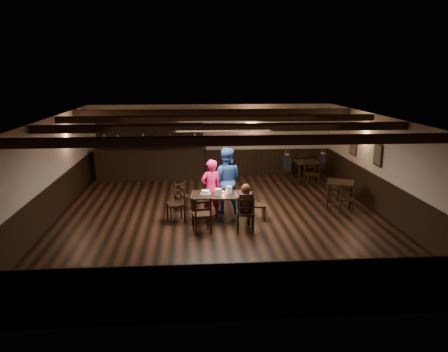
{
  "coord_description": "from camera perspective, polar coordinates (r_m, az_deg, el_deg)",
  "views": [
    {
      "loc": [
        -0.79,
        -11.21,
        3.9
      ],
      "look_at": [
        0.09,
        0.2,
        1.14
      ],
      "focal_mm": 35.0,
      "sensor_mm": 36.0,
      "label": 1
    }
  ],
  "objects": [
    {
      "name": "plate_stack_a",
      "position": [
        11.33,
        -0.75,
        -2.09
      ],
      "size": [
        0.18,
        0.18,
        0.17
      ],
      "primitive_type": "cylinder",
      "color": "white",
      "rests_on": "dining_table"
    },
    {
      "name": "plate_stack_b",
      "position": [
        11.5,
        0.66,
        -1.8
      ],
      "size": [
        0.17,
        0.17,
        0.19
      ],
      "primitive_type": "cylinder",
      "color": "white",
      "rests_on": "dining_table"
    },
    {
      "name": "back_table_b",
      "position": [
        15.85,
        10.68,
        1.53
      ],
      "size": [
        0.95,
        0.95,
        0.75
      ],
      "color": "black",
      "rests_on": "ground"
    },
    {
      "name": "bg_patron_left",
      "position": [
        15.67,
        8.23,
        2.13
      ],
      "size": [
        0.24,
        0.37,
        0.73
      ],
      "color": "black",
      "rests_on": "ground"
    },
    {
      "name": "chair_end_right",
      "position": [
        11.66,
        4.14,
        -3.5
      ],
      "size": [
        0.37,
        0.39,
        0.82
      ],
      "color": "black",
      "rests_on": "ground"
    },
    {
      "name": "dining_table",
      "position": [
        11.46,
        -0.38,
        -2.78
      ],
      "size": [
        1.62,
        0.9,
        0.75
      ],
      "color": "black",
      "rests_on": "ground"
    },
    {
      "name": "pepper_shaker",
      "position": [
        11.34,
        1.9,
        -2.32
      ],
      "size": [
        0.03,
        0.03,
        0.08
      ],
      "primitive_type": "cylinder",
      "color": "#A5A8AD",
      "rests_on": "dining_table"
    },
    {
      "name": "chair_near_left",
      "position": [
        10.67,
        -2.83,
        -4.79
      ],
      "size": [
        0.49,
        0.48,
        0.92
      ],
      "color": "black",
      "rests_on": "ground"
    },
    {
      "name": "seated_person",
      "position": [
        10.72,
        2.86,
        -3.16
      ],
      "size": [
        0.32,
        0.48,
        0.79
      ],
      "color": "black",
      "rests_on": "ground"
    },
    {
      "name": "drink_glass",
      "position": [
        11.49,
        0.85,
        -2.05
      ],
      "size": [
        0.06,
        0.06,
        0.1
      ],
      "primitive_type": "cylinder",
      "color": "silver",
      "rests_on": "dining_table"
    },
    {
      "name": "man_blue",
      "position": [
        12.15,
        0.22,
        -0.57
      ],
      "size": [
        1.01,
        0.86,
        1.86
      ],
      "primitive_type": "imported",
      "rotation": [
        0.0,
        0.0,
        2.96
      ],
      "color": "#1D4B87",
      "rests_on": "ground"
    },
    {
      "name": "chair_near_right",
      "position": [
        10.74,
        2.85,
        -4.62
      ],
      "size": [
        0.47,
        0.45,
        0.94
      ],
      "color": "black",
      "rests_on": "ground"
    },
    {
      "name": "bg_patron_right",
      "position": [
        16.14,
        12.8,
        2.24
      ],
      "size": [
        0.31,
        0.4,
        0.71
      ],
      "color": "black",
      "rests_on": "ground"
    },
    {
      "name": "ground",
      "position": [
        11.89,
        -0.35,
        -5.56
      ],
      "size": [
        10.0,
        10.0,
        0.0
      ],
      "primitive_type": "plane",
      "color": "black",
      "rests_on": "ground"
    },
    {
      "name": "menu_blue",
      "position": [
        11.53,
        2.59,
        -2.26
      ],
      "size": [
        0.39,
        0.32,
        0.0
      ],
      "primitive_type": "cube",
      "rotation": [
        0.0,
        0.0,
        -0.27
      ],
      "color": "#101152",
      "rests_on": "dining_table"
    },
    {
      "name": "chair_far_pushed",
      "position": [
        12.59,
        -5.54,
        -2.28
      ],
      "size": [
        0.51,
        0.51,
        0.81
      ],
      "color": "black",
      "rests_on": "ground"
    },
    {
      "name": "cake",
      "position": [
        11.49,
        -2.42,
        -2.12
      ],
      "size": [
        0.28,
        0.28,
        0.09
      ],
      "color": "white",
      "rests_on": "dining_table"
    },
    {
      "name": "salt_shaker",
      "position": [
        11.33,
        1.56,
        -2.31
      ],
      "size": [
        0.04,
        0.04,
        0.09
      ],
      "primitive_type": "cylinder",
      "color": "silver",
      "rests_on": "dining_table"
    },
    {
      "name": "room_shell",
      "position": [
        11.48,
        -0.33,
        2.76
      ],
      "size": [
        9.02,
        10.02,
        2.71
      ],
      "color": "beige",
      "rests_on": "ground"
    },
    {
      "name": "woman_pink",
      "position": [
        11.8,
        -1.72,
        -1.66
      ],
      "size": [
        0.68,
        0.57,
        1.6
      ],
      "primitive_type": "imported",
      "rotation": [
        0.0,
        0.0,
        3.52
      ],
      "color": "#FF234B",
      "rests_on": "ground"
    },
    {
      "name": "bar_counter",
      "position": [
        16.3,
        -9.56,
        2.16
      ],
      "size": [
        4.09,
        0.7,
        2.2
      ],
      "color": "black",
      "rests_on": "ground"
    },
    {
      "name": "menu_red",
      "position": [
        11.33,
        2.28,
        -2.55
      ],
      "size": [
        0.35,
        0.28,
        0.0
      ],
      "primitive_type": "cube",
      "rotation": [
        0.0,
        0.0,
        0.22
      ],
      "color": "maroon",
      "rests_on": "dining_table"
    },
    {
      "name": "chair_end_left",
      "position": [
        11.55,
        -5.9,
        -3.23
      ],
      "size": [
        0.54,
        0.55,
        0.98
      ],
      "color": "black",
      "rests_on": "ground"
    },
    {
      "name": "back_table_a",
      "position": [
        13.2,
        14.95,
        -1.17
      ],
      "size": [
        0.98,
        0.98,
        0.75
      ],
      "color": "black",
      "rests_on": "ground"
    },
    {
      "name": "tea_light",
      "position": [
        11.53,
        -0.07,
        -2.14
      ],
      "size": [
        0.05,
        0.05,
        0.06
      ],
      "color": "#A5A8AD",
      "rests_on": "dining_table"
    }
  ]
}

